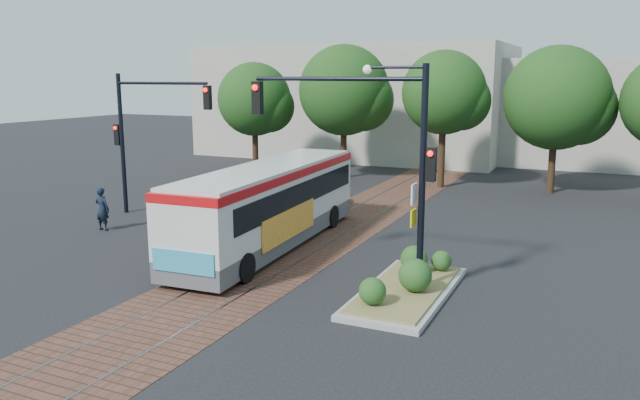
{
  "coord_description": "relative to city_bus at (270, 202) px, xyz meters",
  "views": [
    {
      "loc": [
        9.47,
        -16.73,
        5.9
      ],
      "look_at": [
        0.45,
        2.8,
        1.6
      ],
      "focal_mm": 35.0,
      "sensor_mm": 36.0,
      "label": 1
    }
  ],
  "objects": [
    {
      "name": "ground",
      "position": [
        1.01,
        -1.84,
        -1.6
      ],
      "size": [
        120.0,
        120.0,
        0.0
      ],
      "primitive_type": "plane",
      "color": "black",
      "rests_on": "ground"
    },
    {
      "name": "trackbed",
      "position": [
        1.01,
        2.16,
        -1.59
      ],
      "size": [
        3.6,
        40.0,
        0.02
      ],
      "color": "brown",
      "rests_on": "ground"
    },
    {
      "name": "tree_row",
      "position": [
        2.22,
        14.58,
        3.25
      ],
      "size": [
        26.4,
        5.6,
        7.67
      ],
      "color": "#382314",
      "rests_on": "ground"
    },
    {
      "name": "warehouses",
      "position": [
        0.49,
        26.91,
        2.22
      ],
      "size": [
        40.0,
        13.0,
        8.0
      ],
      "color": "#ADA899",
      "rests_on": "ground"
    },
    {
      "name": "city_bus",
      "position": [
        0.0,
        0.0,
        0.0
      ],
      "size": [
        2.87,
        10.82,
        2.87
      ],
      "rotation": [
        0.0,
        0.0,
        0.06
      ],
      "color": "#4C4C4F",
      "rests_on": "ground"
    },
    {
      "name": "traffic_island",
      "position": [
        5.83,
        -2.74,
        -1.27
      ],
      "size": [
        2.2,
        5.2,
        1.13
      ],
      "color": "gray",
      "rests_on": "ground"
    },
    {
      "name": "signal_pole_main",
      "position": [
        4.88,
        -2.65,
        2.56
      ],
      "size": [
        5.49,
        0.46,
        6.0
      ],
      "color": "black",
      "rests_on": "ground"
    },
    {
      "name": "signal_pole_left",
      "position": [
        -7.36,
        2.16,
        2.27
      ],
      "size": [
        4.99,
        0.34,
        6.0
      ],
      "color": "black",
      "rests_on": "ground"
    },
    {
      "name": "officer",
      "position": [
        -7.04,
        -0.73,
        -0.75
      ],
      "size": [
        0.62,
        0.41,
        1.69
      ],
      "primitive_type": "imported",
      "rotation": [
        0.0,
        0.0,
        3.15
      ],
      "color": "black",
      "rests_on": "ground"
    },
    {
      "name": "parked_car",
      "position": [
        -2.41,
        7.55,
        -1.0
      ],
      "size": [
        4.3,
        2.14,
        1.2
      ],
      "primitive_type": "imported",
      "rotation": [
        0.0,
        0.0,
        1.68
      ],
      "color": "black",
      "rests_on": "ground"
    }
  ]
}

